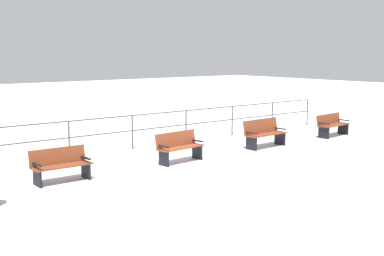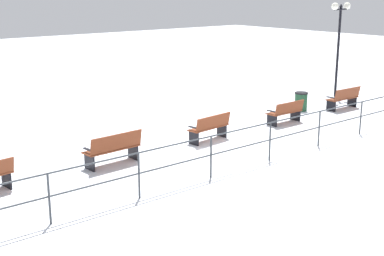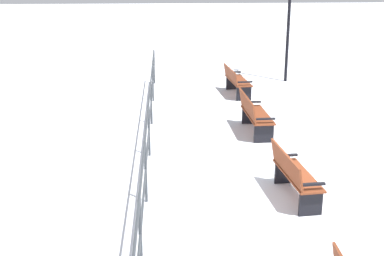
{
  "view_description": "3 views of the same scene",
  "coord_description": "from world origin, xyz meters",
  "views": [
    {
      "loc": [
        11.8,
        -8.89,
        3.27
      ],
      "look_at": [
        -0.97,
        1.2,
        0.81
      ],
      "focal_mm": 47.54,
      "sensor_mm": 36.0,
      "label": 1
    },
    {
      "loc": [
        -12.8,
        11.3,
        4.91
      ],
      "look_at": [
        -0.89,
        1.44,
        0.85
      ],
      "focal_mm": 50.37,
      "sensor_mm": 36.0,
      "label": 2
    },
    {
      "loc": [
        -2.32,
        -8.65,
        4.22
      ],
      "look_at": [
        -1.77,
        2.15,
        0.67
      ],
      "focal_mm": 49.69,
      "sensor_mm": 36.0,
      "label": 3
    }
  ],
  "objects": [
    {
      "name": "ground_plane",
      "position": [
        0.0,
        0.0,
        0.0
      ],
      "size": [
        80.0,
        80.0,
        0.0
      ],
      "primitive_type": "plane",
      "color": "white",
      "rests_on": "ground"
    },
    {
      "name": "bench_fourth",
      "position": [
        -0.16,
        3.73,
        0.49
      ],
      "size": [
        0.66,
        1.71,
        0.96
      ],
      "rotation": [
        0.0,
        0.0,
        0.05
      ],
      "color": "brown",
      "rests_on": "ground"
    },
    {
      "name": "waterfront_railing",
      "position": [
        -2.69,
        -0.0,
        0.79
      ],
      "size": [
        0.05,
        18.33,
        1.16
      ],
      "color": "#383D42",
      "rests_on": "ground"
    },
    {
      "name": "bench_third",
      "position": [
        -0.06,
        -0.01,
        0.47
      ],
      "size": [
        0.67,
        1.6,
        0.9
      ],
      "rotation": [
        0.0,
        0.0,
        0.1
      ],
      "color": "brown",
      "rests_on": "ground"
    },
    {
      "name": "bench_fifth",
      "position": [
        -0.11,
        7.46,
        0.46
      ],
      "size": [
        0.72,
        1.68,
        0.86
      ],
      "rotation": [
        0.0,
        0.0,
        0.1
      ],
      "color": "brown",
      "rests_on": "ground"
    }
  ]
}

